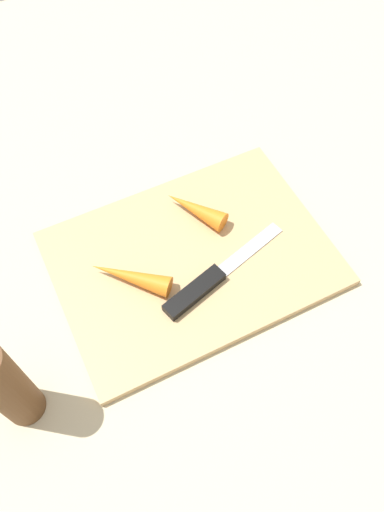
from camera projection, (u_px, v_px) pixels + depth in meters
name	position (u px, v px, depth m)	size (l,w,h in m)	color
ground_plane	(192.00, 261.00, 0.68)	(1.40, 1.40, 0.00)	#C6B793
cutting_board	(192.00, 258.00, 0.67)	(0.36, 0.26, 0.01)	tan
knife	(202.00, 286.00, 0.64)	(0.20, 0.07, 0.01)	#B7B7BC
carrot_long	(131.00, 279.00, 0.63)	(0.03, 0.03, 0.11)	orange
carrot_short	(195.00, 209.00, 0.69)	(0.03, 0.03, 0.09)	orange
pepper_grinder	(5.00, 387.00, 0.51)	(0.04, 0.04, 0.16)	brown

